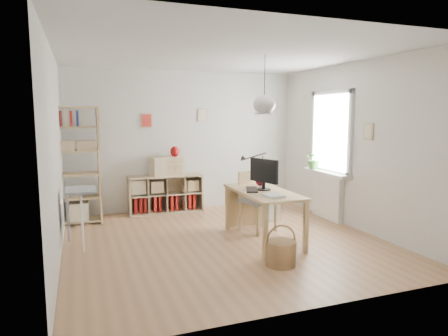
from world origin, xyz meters
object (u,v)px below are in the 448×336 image
object	(u,v)px
tall_bookshelf	(75,161)
chair	(255,197)
drawer_chest	(167,166)
cube_shelf	(164,197)
monitor	(264,173)
storage_chest	(261,209)
desk	(263,197)

from	to	relation	value
tall_bookshelf	chair	distance (m)	3.10
chair	drawer_chest	size ratio (longest dim) A/B	1.59
cube_shelf	monitor	bearing A→B (deg)	-64.38
drawer_chest	chair	bearing A→B (deg)	-69.90
chair	storage_chest	bearing A→B (deg)	36.09
chair	monitor	size ratio (longest dim) A/B	1.84
chair	monitor	xyz separation A→B (m)	(-0.09, -0.48, 0.47)
storage_chest	monitor	xyz separation A→B (m)	(-0.47, -1.06, 0.83)
drawer_chest	storage_chest	bearing A→B (deg)	-49.50
cube_shelf	monitor	size ratio (longest dim) A/B	2.70
storage_chest	drawer_chest	world-z (taller)	drawer_chest
tall_bookshelf	storage_chest	xyz separation A→B (m)	(3.08, -0.85, -0.90)
cube_shelf	drawer_chest	distance (m)	0.60
monitor	tall_bookshelf	bearing A→B (deg)	124.38
drawer_chest	desk	bearing A→B (deg)	-79.08
chair	storage_chest	distance (m)	0.78
tall_bookshelf	drawer_chest	xyz separation A→B (m)	(1.61, 0.24, -0.20)
tall_bookshelf	storage_chest	distance (m)	3.32
chair	desk	bearing A→B (deg)	-122.96
chair	drawer_chest	distance (m)	2.02
tall_bookshelf	storage_chest	world-z (taller)	tall_bookshelf
desk	storage_chest	xyz separation A→B (m)	(0.50, 1.10, -0.47)
cube_shelf	storage_chest	world-z (taller)	cube_shelf
desk	chair	xyz separation A→B (m)	(0.11, 0.52, -0.11)
tall_bookshelf	storage_chest	bearing A→B (deg)	-15.35
cube_shelf	monitor	xyz separation A→B (m)	(1.05, -2.19, 0.71)
monitor	chair	bearing A→B (deg)	60.07
storage_chest	drawer_chest	size ratio (longest dim) A/B	1.18
desk	cube_shelf	xyz separation A→B (m)	(-1.02, 2.23, -0.36)
desk	tall_bookshelf	xyz separation A→B (m)	(-2.59, 1.95, 0.43)
desk	cube_shelf	distance (m)	2.48
desk	drawer_chest	size ratio (longest dim) A/B	2.49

